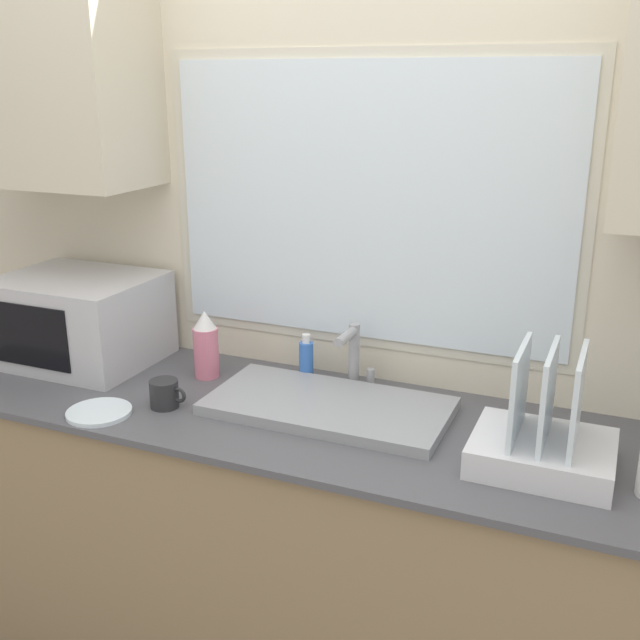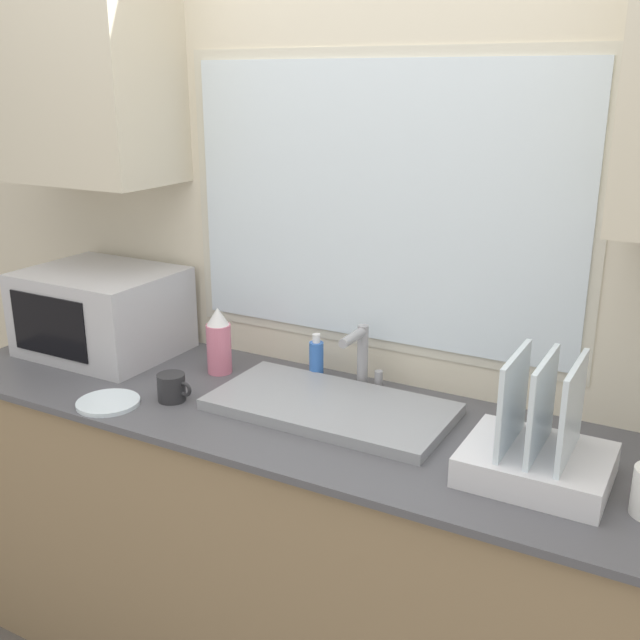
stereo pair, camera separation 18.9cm
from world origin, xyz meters
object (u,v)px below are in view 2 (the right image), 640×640
microwave (102,312)px  dish_rack (537,451)px  soap_bottle (316,359)px  mug_near_sink (172,387)px  faucet (362,354)px  spray_bottle (219,342)px

microwave → dish_rack: bearing=-5.7°
soap_bottle → mug_near_sink: 0.43m
microwave → soap_bottle: (0.73, 0.13, -0.07)m
faucet → soap_bottle: size_ratio=1.33×
soap_bottle → mug_near_sink: size_ratio=1.31×
faucet → dish_rack: size_ratio=0.59×
microwave → mug_near_sink: bearing=-24.3°
dish_rack → soap_bottle: 0.77m
spray_bottle → mug_near_sink: 0.24m
mug_near_sink → soap_bottle: bearing=50.1°
faucet → mug_near_sink: faucet is taller
faucet → soap_bottle: (-0.15, 0.01, -0.05)m
soap_bottle → spray_bottle: bearing=-161.5°
dish_rack → soap_bottle: bearing=159.3°
faucet → dish_rack: dish_rack is taller
faucet → mug_near_sink: bearing=-143.0°
faucet → microwave: microwave is taller
dish_rack → soap_bottle: size_ratio=2.24×
spray_bottle → soap_bottle: bearing=18.5°
microwave → faucet: bearing=7.8°
mug_near_sink → faucet: bearing=37.0°
soap_bottle → faucet: bearing=-2.3°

